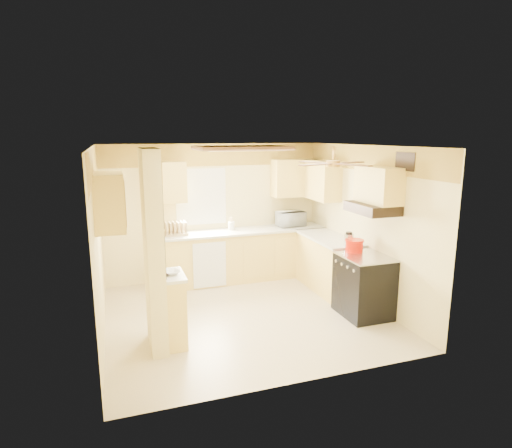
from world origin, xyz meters
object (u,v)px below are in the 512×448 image
object	(u,v)px
microwave	(291,219)
dutch_oven	(354,245)
kettle	(349,240)
bowl	(172,272)
stove	(364,285)

from	to	relation	value
microwave	dutch_oven	world-z (taller)	microwave
dutch_oven	kettle	bearing A→B (deg)	82.19
microwave	bowl	size ratio (longest dim) A/B	2.50
bowl	dutch_oven	size ratio (longest dim) A/B	0.72
bowl	dutch_oven	xyz separation A→B (m)	(2.78, 0.27, 0.05)
dutch_oven	kettle	distance (m)	0.21
dutch_oven	kettle	world-z (taller)	kettle
dutch_oven	stove	bearing A→B (deg)	-83.80
stove	bowl	distance (m)	2.86
microwave	kettle	distance (m)	1.73
stove	dutch_oven	bearing A→B (deg)	96.20
bowl	stove	bearing A→B (deg)	0.17
bowl	dutch_oven	world-z (taller)	dutch_oven
dutch_oven	microwave	bearing A→B (deg)	96.35
kettle	dutch_oven	bearing A→B (deg)	-97.81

